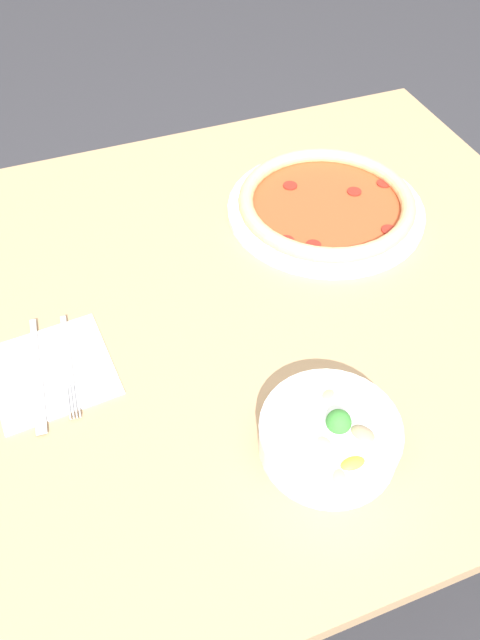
% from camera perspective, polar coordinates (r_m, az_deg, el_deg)
% --- Properties ---
extents(ground_plane, '(8.00, 8.00, 0.00)m').
position_cam_1_polar(ground_plane, '(1.62, 1.39, -16.58)').
color(ground_plane, '#333338').
extents(dining_table, '(1.10, 0.98, 0.76)m').
position_cam_1_polar(dining_table, '(1.07, 2.02, -1.34)').
color(dining_table, tan).
rests_on(dining_table, ground_plane).
extents(pizza, '(0.35, 0.35, 0.04)m').
position_cam_1_polar(pizza, '(1.14, 7.88, 10.44)').
color(pizza, white).
rests_on(pizza, dining_table).
extents(bowl, '(0.18, 0.18, 0.07)m').
position_cam_1_polar(bowl, '(0.80, 8.20, -10.38)').
color(bowl, white).
rests_on(bowl, dining_table).
extents(napkin, '(0.17, 0.17, 0.00)m').
position_cam_1_polar(napkin, '(0.92, -16.79, -4.44)').
color(napkin, white).
rests_on(napkin, dining_table).
extents(fork, '(0.03, 0.19, 0.00)m').
position_cam_1_polar(fork, '(0.92, -15.39, -3.80)').
color(fork, silver).
rests_on(fork, napkin).
extents(knife, '(0.03, 0.21, 0.01)m').
position_cam_1_polar(knife, '(0.93, -18.10, -4.21)').
color(knife, silver).
rests_on(knife, napkin).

